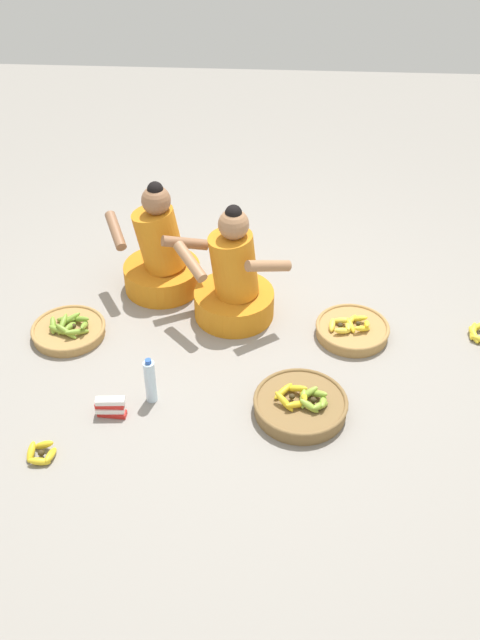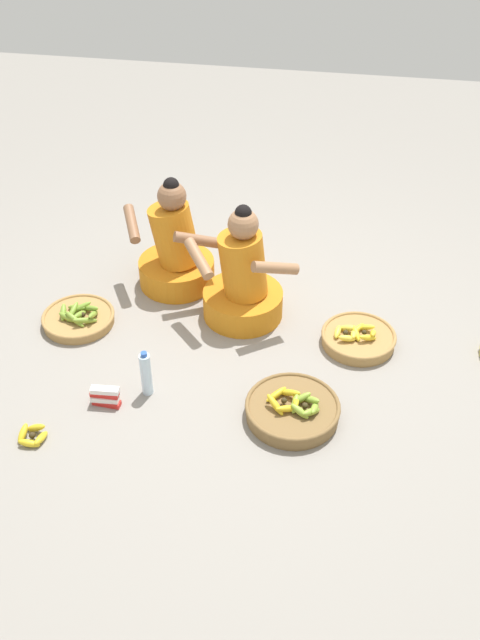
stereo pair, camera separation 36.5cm
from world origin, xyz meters
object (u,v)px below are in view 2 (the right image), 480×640
vendor_woman_behind (175,251)px  loose_bananas_back_center (32,436)px  banana_basket_back_left (358,338)px  vendor_woman_front (243,282)px  banana_basket_near_bicycle (78,318)px  banana_basket_near_vendor (293,409)px  water_bottle (146,374)px  packet_carton_stack (105,396)px

vendor_woman_behind → loose_bananas_back_center: bearing=-104.7°
banana_basket_back_left → vendor_woman_behind: bearing=160.8°
vendor_woman_front → vendor_woman_behind: 0.58m
banana_basket_near_bicycle → banana_basket_back_left: banana_basket_near_bicycle is taller
banana_basket_near_vendor → banana_basket_back_left: banana_basket_near_vendor is taller
vendor_woman_front → vendor_woman_behind: bearing=151.6°
loose_bananas_back_center → water_bottle: (0.51, 0.46, 0.11)m
banana_basket_back_left → loose_bananas_back_center: (-1.68, -1.11, -0.02)m
vendor_woman_behind → banana_basket_near_bicycle: size_ratio=1.72×
banana_basket_back_left → loose_bananas_back_center: size_ratio=3.03×
banana_basket_near_bicycle → water_bottle: size_ratio=1.55×
vendor_woman_front → vendor_woman_behind: vendor_woman_front is taller
packet_carton_stack → loose_bananas_back_center: bearing=-132.9°
banana_basket_back_left → water_bottle: size_ratio=1.54×
vendor_woman_front → banana_basket_near_vendor: size_ratio=1.53×
banana_basket_near_bicycle → packet_carton_stack: bearing=-58.8°
banana_basket_near_vendor → loose_bananas_back_center: size_ratio=3.43×
loose_bananas_back_center → vendor_woman_front: bearing=54.2°
banana_basket_near_vendor → water_bottle: size_ratio=1.75×
banana_basket_back_left → banana_basket_near_bicycle: bearing=-176.5°
vendor_woman_front → water_bottle: bearing=-116.8°
vendor_woman_front → water_bottle: size_ratio=2.69×
vendor_woman_front → water_bottle: (-0.41, -0.82, -0.12)m
vendor_woman_behind → banana_basket_back_left: (1.27, -0.44, -0.21)m
vendor_woman_behind → loose_bananas_back_center: 1.62m
banana_basket_near_vendor → loose_bananas_back_center: (-1.36, -0.42, -0.03)m
banana_basket_near_vendor → loose_bananas_back_center: banana_basket_near_vendor is taller
vendor_woman_front → packet_carton_stack: 1.15m
vendor_woman_front → banana_basket_back_left: vendor_woman_front is taller
banana_basket_near_bicycle → vendor_woman_behind: bearing=47.0°
water_bottle → packet_carton_stack: (-0.21, -0.13, -0.08)m
vendor_woman_behind → banana_basket_near_vendor: vendor_woman_behind is taller
water_bottle → vendor_woman_behind: bearing=95.2°
vendor_woman_behind → packet_carton_stack: (-0.11, -1.23, -0.20)m
vendor_woman_behind → packet_carton_stack: vendor_woman_behind is taller
vendor_woman_front → loose_bananas_back_center: 1.59m
banana_basket_near_vendor → packet_carton_stack: (-1.05, -0.09, 0.00)m
vendor_woman_behind → banana_basket_near_bicycle: vendor_woman_behind is taller
vendor_woman_front → water_bottle: vendor_woman_front is taller
loose_bananas_back_center → water_bottle: 0.70m
banana_basket_near_vendor → banana_basket_back_left: size_ratio=1.13×
banana_basket_near_vendor → vendor_woman_front: bearing=116.6°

